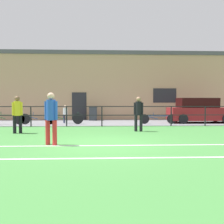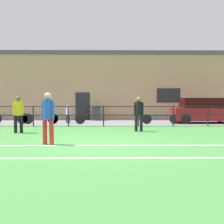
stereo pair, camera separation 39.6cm
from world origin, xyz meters
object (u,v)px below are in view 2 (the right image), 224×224
at_px(bicycle_parked_3, 66,119).
at_px(bicycle_parked_4, 9,118).
at_px(bicycle_parked_1, 40,119).
at_px(bicycle_parked_2, 160,119).
at_px(spectator_child, 68,113).
at_px(parked_car_red, 203,111).
at_px(player_goalkeeper, 139,112).
at_px(trash_bin_0, 96,113).
at_px(player_winger, 48,115).
at_px(player_striker, 18,112).

distance_m(bicycle_parked_3, bicycle_parked_4, 3.52).
height_order(bicycle_parked_1, bicycle_parked_2, bicycle_parked_1).
xyz_separation_m(spectator_child, parked_car_red, (8.78, -0.01, 0.11)).
distance_m(bicycle_parked_1, bicycle_parked_3, 1.60).
bearing_deg(bicycle_parked_1, bicycle_parked_3, 0.00).
bearing_deg(spectator_child, player_goalkeeper, 150.58).
distance_m(parked_car_red, trash_bin_0, 7.43).
bearing_deg(player_winger, trash_bin_0, -76.16).
bearing_deg(bicycle_parked_4, bicycle_parked_1, -0.00).
relative_size(player_winger, spectator_child, 1.48).
bearing_deg(player_goalkeeper, trash_bin_0, -62.02).
bearing_deg(player_goalkeeper, bicycle_parked_3, -33.77).
xyz_separation_m(bicycle_parked_2, bicycle_parked_3, (-5.83, 0.00, 0.02)).
distance_m(bicycle_parked_2, trash_bin_0, 5.16).
relative_size(spectator_child, bicycle_parked_3, 0.49).
distance_m(player_winger, parked_car_red, 11.46).
bearing_deg(bicycle_parked_4, spectator_child, 12.63).
bearing_deg(trash_bin_0, bicycle_parked_1, -136.88).
bearing_deg(player_goalkeeper, bicycle_parked_1, -24.56).
bearing_deg(bicycle_parked_2, player_goalkeeper, -115.58).
bearing_deg(parked_car_red, spectator_child, 179.94).
distance_m(spectator_child, bicycle_parked_4, 3.59).
height_order(parked_car_red, bicycle_parked_2, parked_car_red).
distance_m(player_winger, bicycle_parked_2, 8.99).
xyz_separation_m(player_winger, bicycle_parked_2, (5.18, 7.32, -0.63)).
relative_size(player_striker, parked_car_red, 0.40).
distance_m(player_goalkeeper, bicycle_parked_4, 8.46).
xyz_separation_m(player_winger, trash_bin_0, (1.04, 10.41, -0.43)).
relative_size(spectator_child, parked_car_red, 0.28).
xyz_separation_m(parked_car_red, trash_bin_0, (-7.06, 2.31, -0.25)).
bearing_deg(player_winger, player_striker, -36.57).
distance_m(player_striker, trash_bin_0, 7.94).
height_order(player_striker, trash_bin_0, player_striker).
bearing_deg(player_striker, bicycle_parked_4, 92.73).
xyz_separation_m(parked_car_red, bicycle_parked_3, (-8.75, -0.77, -0.42)).
height_order(bicycle_parked_1, trash_bin_0, trash_bin_0).
height_order(spectator_child, bicycle_parked_4, spectator_child).
bearing_deg(bicycle_parked_2, bicycle_parked_3, 180.00).
height_order(player_striker, bicycle_parked_4, player_striker).
xyz_separation_m(spectator_child, bicycle_parked_2, (5.86, -0.78, -0.34)).
bearing_deg(player_striker, spectator_child, 50.59).
height_order(player_winger, trash_bin_0, player_winger).
bearing_deg(trash_bin_0, bicycle_parked_4, -149.42).
bearing_deg(bicycle_parked_1, bicycle_parked_4, 180.00).
bearing_deg(player_goalkeeper, bicycle_parked_4, -17.33).
height_order(player_winger, spectator_child, player_winger).
xyz_separation_m(bicycle_parked_1, bicycle_parked_4, (-1.92, 0.00, 0.02)).
height_order(player_goalkeeper, bicycle_parked_2, player_goalkeeper).
height_order(parked_car_red, trash_bin_0, parked_car_red).
height_order(player_goalkeeper, bicycle_parked_1, player_goalkeeper).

